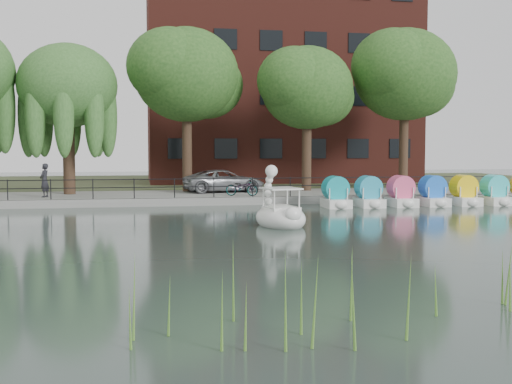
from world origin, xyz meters
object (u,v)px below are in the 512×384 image
object	(u,v)px
swan_boat	(280,213)
bicycle	(242,186)
pedestrian	(44,178)
minivan	(224,179)

from	to	relation	value
swan_boat	bicycle	bearing A→B (deg)	78.61
pedestrian	swan_boat	size ratio (longest dim) A/B	0.67
pedestrian	swan_boat	xyz separation A→B (m)	(9.94, -10.72, -0.89)
bicycle	pedestrian	size ratio (longest dim) A/B	0.87
bicycle	minivan	bearing A→B (deg)	29.94
minivan	swan_boat	world-z (taller)	swan_boat
minivan	swan_boat	size ratio (longest dim) A/B	1.78
minivan	bicycle	world-z (taller)	minivan
pedestrian	bicycle	bearing A→B (deg)	104.61
minivan	swan_boat	xyz separation A→B (m)	(0.42, -12.82, -0.63)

